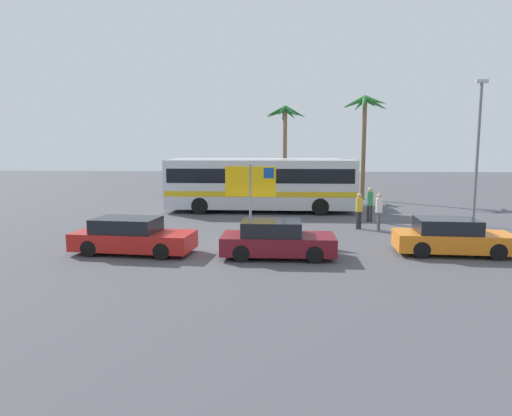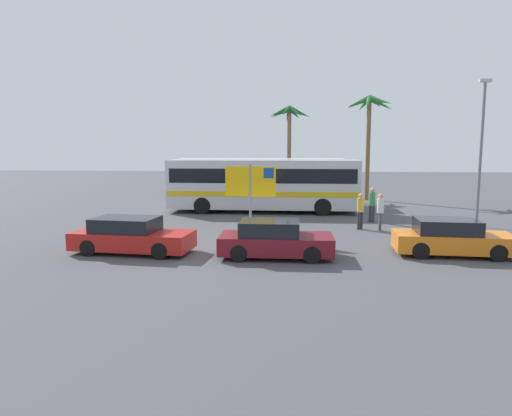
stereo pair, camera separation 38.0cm
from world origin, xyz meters
name	(u,v)px [view 1 (the left image)]	position (x,y,z in m)	size (l,w,h in m)	color
ground	(254,251)	(0.00, 0.00, 0.00)	(120.00, 120.00, 0.00)	#4C4C51
bus_front_coach	(261,183)	(-0.31, 10.66, 1.78)	(11.38, 2.60, 3.17)	silver
bus_rear_coach	(257,179)	(-0.75, 14.35, 1.78)	(11.38, 2.60, 3.17)	white
ferry_sign	(251,184)	(-0.30, 2.63, 2.33)	(2.19, 0.28, 3.20)	gray
car_red	(132,236)	(-4.50, -0.59, 0.64)	(4.55, 2.15, 1.32)	red
car_orange	(451,237)	(7.23, -0.05, 0.63)	(4.22, 1.95, 1.32)	orange
car_maroon	(276,240)	(0.84, -0.86, 0.64)	(4.02, 1.82, 1.32)	maroon
pedestrian_crossing_lot	(370,201)	(5.64, 7.33, 1.08)	(0.32, 0.32, 1.82)	#2D2D33
pedestrian_by_bus	(379,209)	(5.60, 4.78, 1.04)	(0.32, 0.32, 1.76)	#4C4C51
pedestrian_near_sign	(359,208)	(4.72, 5.08, 1.03)	(0.32, 0.32, 1.74)	#2D2D33
lamp_post_left_side	(478,147)	(10.62, 6.36, 3.91)	(0.56, 0.20, 7.16)	slate
palm_tree_seaside	(365,114)	(7.05, 17.95, 6.40)	(3.63, 3.57, 7.76)	brown
palm_tree_inland	(285,122)	(1.15, 19.78, 5.92)	(3.40, 3.40, 7.21)	brown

